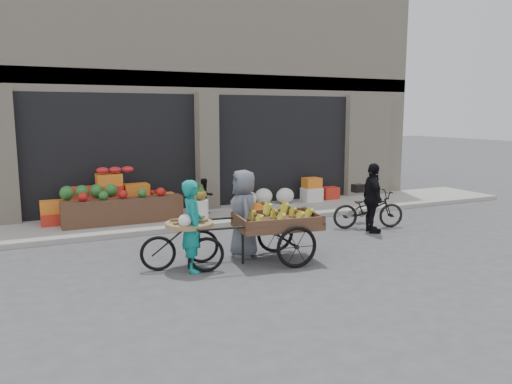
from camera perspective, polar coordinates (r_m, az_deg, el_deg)
name	(u,v)px	position (r m, az deg, el deg)	size (l,w,h in m)	color
ground	(297,259)	(9.49, 4.77, -7.62)	(80.00, 80.00, 0.00)	#424244
sidewalk	(219,216)	(13.08, -4.21, -2.72)	(18.00, 2.20, 0.12)	gray
building	(174,93)	(16.56, -9.32, 11.15)	(14.00, 6.45, 7.00)	beige
fruit_display	(120,198)	(12.59, -15.32, -0.64)	(3.10, 1.12, 1.24)	red
pineapple_bin	(198,210)	(12.31, -6.66, -2.03)	(0.52, 0.52, 0.50)	silver
fire_hydrant	(240,201)	(12.63, -1.86, -1.08)	(0.22, 0.22, 0.71)	#A5140F
orange_bucket	(258,209)	(12.83, 0.29, -1.98)	(0.32, 0.32, 0.30)	orange
right_bay_goods	(295,193)	(14.66, 4.51, -0.08)	(3.35, 0.60, 0.70)	silver
seated_person	(205,196)	(12.96, -5.84, -0.50)	(0.45, 0.35, 0.93)	black
banana_cart	(274,220)	(9.15, 2.11, -3.19)	(2.66, 1.33, 1.07)	brown
vendor_woman	(193,226)	(8.63, -7.22, -3.86)	(0.58, 0.38, 1.59)	#10827A
tricycle_cart	(189,237)	(8.82, -7.65, -5.15)	(1.46, 0.98, 0.95)	#9E7F51
vendor_grey	(244,213)	(9.44, -1.41, -2.47)	(0.81, 0.53, 1.66)	slate
bicycle	(368,209)	(12.15, 12.70, -1.95)	(0.60, 1.72, 0.90)	black
cyclist	(373,198)	(11.66, 13.18, -0.68)	(0.94, 0.39, 1.60)	black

